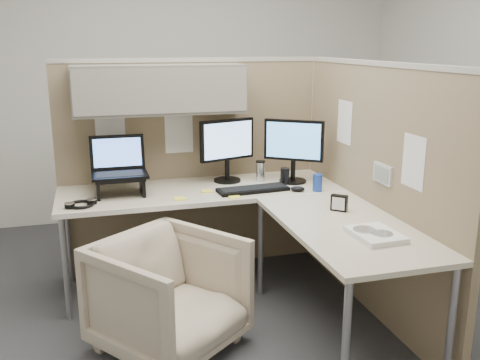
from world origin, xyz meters
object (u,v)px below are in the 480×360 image
object	(u,v)px
keyboard	(253,189)
office_chair	(169,290)
monitor_left	(227,145)
desk	(249,208)

from	to	relation	value
keyboard	office_chair	bearing A→B (deg)	-141.87
office_chair	monitor_left	distance (m)	1.29
office_chair	monitor_left	xyz separation A→B (m)	(0.59, 0.95, 0.64)
monitor_left	keyboard	bearing A→B (deg)	-88.35
monitor_left	office_chair	bearing A→B (deg)	-139.00
desk	office_chair	size ratio (longest dim) A/B	2.72
monitor_left	keyboard	size ratio (longest dim) A/B	0.93
keyboard	monitor_left	bearing A→B (deg)	104.39
desk	office_chair	distance (m)	0.78
office_chair	keyboard	distance (m)	1.01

